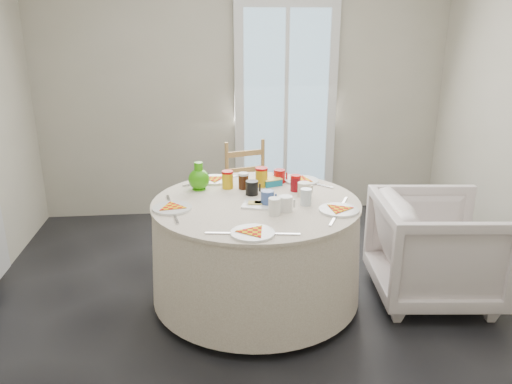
{
  "coord_description": "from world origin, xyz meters",
  "views": [
    {
      "loc": [
        -0.4,
        -2.9,
        1.85
      ],
      "look_at": [
        -0.07,
        0.21,
        0.8
      ],
      "focal_mm": 35.0,
      "sensor_mm": 36.0,
      "label": 1
    }
  ],
  "objects": [
    {
      "name": "mugs_glasses",
      "position": [
        0.09,
        0.22,
        0.81
      ],
      "size": [
        0.71,
        0.71,
        0.12
      ],
      "primitive_type": null,
      "rotation": [
        0.0,
        0.0,
        -0.09
      ],
      "color": "#9C9C9C",
      "rests_on": "table"
    },
    {
      "name": "glass_door",
      "position": [
        0.4,
        1.95,
        1.05
      ],
      "size": [
        1.0,
        0.08,
        2.1
      ],
      "primitive_type": "cube",
      "color": "silver",
      "rests_on": "floor"
    },
    {
      "name": "armchair",
      "position": [
        1.17,
        0.11,
        0.39
      ],
      "size": [
        0.82,
        0.87,
        0.82
      ],
      "primitive_type": "imported",
      "rotation": [
        0.0,
        0.0,
        1.47
      ],
      "color": "silver",
      "rests_on": "floor"
    },
    {
      "name": "cheese_platter",
      "position": [
        -0.03,
        0.11,
        0.77
      ],
      "size": [
        0.32,
        0.25,
        0.04
      ],
      "primitive_type": null,
      "rotation": [
        0.0,
        0.0,
        -0.29
      ],
      "color": "silver",
      "rests_on": "table"
    },
    {
      "name": "wooden_chair",
      "position": [
        -0.01,
        1.22,
        0.47
      ],
      "size": [
        0.49,
        0.47,
        0.89
      ],
      "primitive_type": null,
      "rotation": [
        0.0,
        0.0,
        0.27
      ],
      "color": "tan",
      "rests_on": "floor"
    },
    {
      "name": "place_settings",
      "position": [
        -0.07,
        0.21,
        0.77
      ],
      "size": [
        1.69,
        1.69,
        0.03
      ],
      "primitive_type": null,
      "rotation": [
        0.0,
        0.0,
        0.28
      ],
      "color": "silver",
      "rests_on": "table"
    },
    {
      "name": "table",
      "position": [
        -0.07,
        0.21,
        0.38
      ],
      "size": [
        1.42,
        1.42,
        0.72
      ],
      "primitive_type": "cylinder",
      "color": "white",
      "rests_on": "floor"
    },
    {
      "name": "floor",
      "position": [
        0.0,
        0.0,
        0.0
      ],
      "size": [
        4.0,
        4.0,
        0.0
      ],
      "primitive_type": "plane",
      "color": "black",
      "rests_on": "ground"
    },
    {
      "name": "butter_tub",
      "position": [
        0.08,
        0.54,
        0.79
      ],
      "size": [
        0.16,
        0.14,
        0.05
      ],
      "primitive_type": "cube",
      "rotation": [
        0.0,
        0.0,
        0.35
      ],
      "color": "#117793",
      "rests_on": "table"
    },
    {
      "name": "jar_cluster",
      "position": [
        -0.02,
        0.45,
        0.82
      ],
      "size": [
        0.54,
        0.28,
        0.16
      ],
      "primitive_type": null,
      "rotation": [
        0.0,
        0.0,
        0.01
      ],
      "color": "olive",
      "rests_on": "table"
    },
    {
      "name": "wall_back",
      "position": [
        0.0,
        2.0,
        1.3
      ],
      "size": [
        4.0,
        0.02,
        2.6
      ],
      "primitive_type": "cube",
      "color": "#BCB5A3",
      "rests_on": "floor"
    },
    {
      "name": "green_pitcher",
      "position": [
        -0.45,
        0.5,
        0.87
      ],
      "size": [
        0.19,
        0.19,
        0.2
      ],
      "primitive_type": null,
      "rotation": [
        0.0,
        0.0,
        0.3
      ],
      "color": "#349B0C",
      "rests_on": "table"
    }
  ]
}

